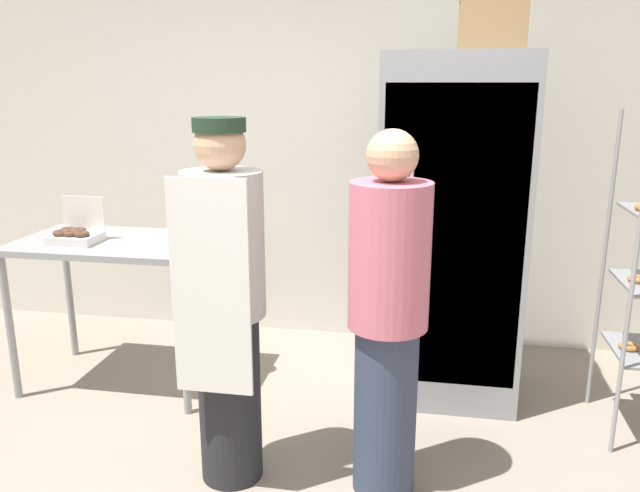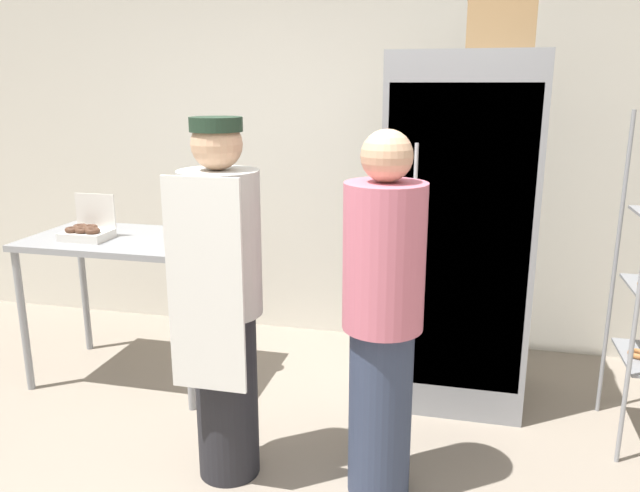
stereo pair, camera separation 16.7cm
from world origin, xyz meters
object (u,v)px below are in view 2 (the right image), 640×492
object	(u,v)px
person_customer	(383,318)
refrigerator	(457,234)
donut_box	(87,231)
blender_pitcher	(199,219)
person_baker	(223,300)
cardboard_storage_box	(500,25)

from	to	relation	value
person_customer	refrigerator	bearing A→B (deg)	74.59
donut_box	refrigerator	bearing A→B (deg)	8.96
blender_pitcher	person_customer	size ratio (longest dim) A/B	0.17
donut_box	person_customer	distance (m)	1.95
refrigerator	person_customer	xyz separation A→B (m)	(-0.28, -1.00, -0.15)
donut_box	blender_pitcher	bearing A→B (deg)	12.91
person_baker	person_customer	xyz separation A→B (m)	(0.70, 0.04, -0.04)
blender_pitcher	cardboard_storage_box	bearing A→B (deg)	6.57
person_baker	refrigerator	bearing A→B (deg)	46.75
blender_pitcher	person_customer	distance (m)	1.46
donut_box	blender_pitcher	world-z (taller)	blender_pitcher
blender_pitcher	person_baker	world-z (taller)	person_baker
cardboard_storage_box	person_customer	world-z (taller)	cardboard_storage_box
donut_box	person_customer	world-z (taller)	person_customer
donut_box	blender_pitcher	size ratio (longest dim) A/B	0.98
donut_box	person_baker	world-z (taller)	person_baker
donut_box	cardboard_storage_box	xyz separation A→B (m)	(2.26, 0.33, 1.12)
blender_pitcher	donut_box	bearing A→B (deg)	-167.09
refrigerator	person_baker	size ratio (longest dim) A/B	1.18
refrigerator	person_customer	size ratio (longest dim) A/B	1.21
blender_pitcher	person_customer	xyz separation A→B (m)	(1.19, -0.82, -0.19)
person_customer	donut_box	bearing A→B (deg)	159.91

